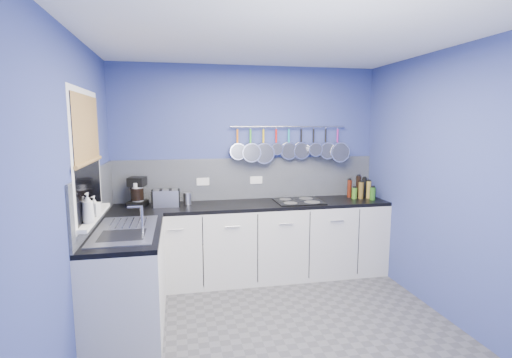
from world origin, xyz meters
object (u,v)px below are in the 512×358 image
object	(u,v)px
coffee_maker	(137,192)
soap_bottle_b	(94,206)
soap_bottle_a	(88,208)
hob	(298,201)
canister	(187,198)
paper_towel	(138,194)
toaster	(166,198)

from	to	relation	value
coffee_maker	soap_bottle_b	bearing A→B (deg)	-87.72
soap_bottle_a	hob	bearing A→B (deg)	29.27
hob	canister	bearing A→B (deg)	175.27
coffee_maker	hob	bearing A→B (deg)	11.40
coffee_maker	canister	xyz separation A→B (m)	(0.55, -0.01, -0.10)
soap_bottle_b	paper_towel	bearing A→B (deg)	76.85
soap_bottle_a	canister	xyz separation A→B (m)	(0.79, 1.27, -0.20)
toaster	canister	bearing A→B (deg)	17.14
soap_bottle_a	coffee_maker	world-z (taller)	soap_bottle_a
soap_bottle_b	coffee_maker	distance (m)	1.09
soap_bottle_b	canister	size ratio (longest dim) A/B	1.26
toaster	canister	distance (m)	0.25
canister	coffee_maker	bearing A→B (deg)	178.86
soap_bottle_b	toaster	xyz separation A→B (m)	(0.55, 0.99, -0.14)
hob	toaster	bearing A→B (deg)	178.25
soap_bottle_a	paper_towel	size ratio (longest dim) A/B	0.88
soap_bottle_b	toaster	size ratio (longest dim) A/B	0.60
paper_towel	coffee_maker	size ratio (longest dim) A/B	0.83
paper_towel	hob	size ratio (longest dim) A/B	0.50
canister	hob	size ratio (longest dim) A/B	0.25
hob	paper_towel	bearing A→B (deg)	176.71
soap_bottle_a	paper_towel	xyz separation A→B (m)	(0.24, 1.27, -0.13)
soap_bottle_a	toaster	xyz separation A→B (m)	(0.55, 1.21, -0.18)
soap_bottle_b	canister	xyz separation A→B (m)	(0.79, 1.05, -0.17)
soap_bottle_a	paper_towel	bearing A→B (deg)	79.14
soap_bottle_b	hob	bearing A→B (deg)	24.29
toaster	soap_bottle_a	bearing A→B (deg)	-111.46
hob	soap_bottle_a	bearing A→B (deg)	-150.73
coffee_maker	toaster	xyz separation A→B (m)	(0.31, -0.07, -0.07)
soap_bottle_a	hob	size ratio (longest dim) A/B	0.44
paper_towel	toaster	xyz separation A→B (m)	(0.31, -0.06, -0.04)
coffee_maker	hob	distance (m)	1.85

